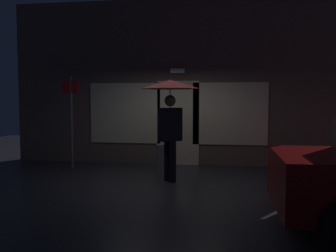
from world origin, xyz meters
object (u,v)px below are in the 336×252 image
object	(u,v)px
street_sign_post	(71,117)
person_with_umbrella	(170,100)
sidewalk_bollard_2	(305,162)
sidewalk_bollard	(161,158)

from	to	relation	value
street_sign_post	person_with_umbrella	bearing A→B (deg)	-21.14
person_with_umbrella	sidewalk_bollard_2	distance (m)	3.30
sidewalk_bollard	street_sign_post	bearing A→B (deg)	-177.10
sidewalk_bollard	sidewalk_bollard_2	size ratio (longest dim) A/B	0.95
street_sign_post	sidewalk_bollard_2	world-z (taller)	street_sign_post
street_sign_post	sidewalk_bollard	bearing A→B (deg)	2.90
person_with_umbrella	sidewalk_bollard	distance (m)	1.82
street_sign_post	sidewalk_bollard_2	distance (m)	5.55
street_sign_post	sidewalk_bollard_2	size ratio (longest dim) A/B	3.38
person_with_umbrella	sidewalk_bollard	world-z (taller)	person_with_umbrella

